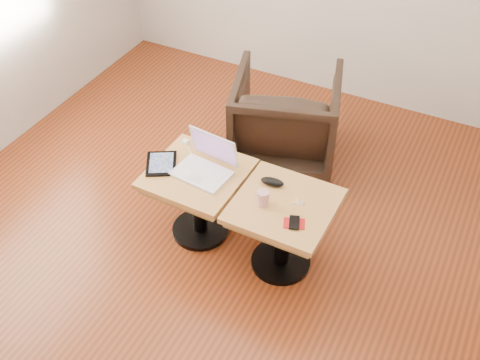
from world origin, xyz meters
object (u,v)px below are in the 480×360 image
at_px(side_table_right, 283,219).
at_px(laptop, 206,165).
at_px(striped_cup, 263,198).
at_px(armchair, 286,118).
at_px(side_table_left, 198,187).

bearing_deg(side_table_right, laptop, 175.33).
distance_m(side_table_right, striped_cup, 0.22).
bearing_deg(striped_cup, armchair, 106.24).
bearing_deg(laptop, striped_cup, -7.74).
relative_size(side_table_left, side_table_right, 1.01).
bearing_deg(side_table_right, side_table_left, 178.96).
height_order(side_table_left, side_table_right, same).
xyz_separation_m(side_table_right, striped_cup, (-0.11, -0.06, 0.18)).
xyz_separation_m(side_table_left, armchair, (0.17, 0.98, -0.04)).
xyz_separation_m(laptop, striped_cup, (0.43, -0.11, -0.00)).
bearing_deg(side_table_left, laptop, 37.84).
height_order(striped_cup, armchair, armchair).
bearing_deg(side_table_left, armchair, 81.55).
height_order(laptop, armchair, laptop).
distance_m(laptop, striped_cup, 0.45).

